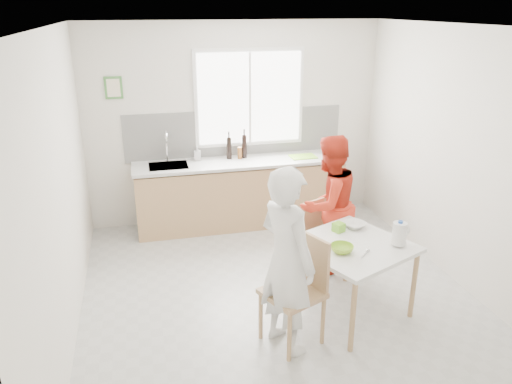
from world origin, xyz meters
TOP-DOWN VIEW (x-y plane):
  - ground at (0.00, 0.00)m, footprint 4.50×4.50m
  - room_shell at (0.00, 0.00)m, footprint 4.50×4.50m
  - window at (0.20, 2.23)m, footprint 1.50×0.06m
  - backsplash at (0.00, 2.24)m, footprint 3.00×0.02m
  - picture_frame at (-1.55, 2.23)m, footprint 0.22×0.03m
  - kitchen_counter at (-0.00, 1.95)m, footprint 2.84×0.64m
  - dining_table at (0.60, -0.41)m, footprint 1.29×1.29m
  - chair_left at (-0.02, -0.68)m, footprint 0.61×0.61m
  - chair_far at (0.59, 0.48)m, footprint 0.50×0.50m
  - person_white at (-0.16, -0.74)m, footprint 0.62×0.72m
  - person_red at (0.70, 0.49)m, footprint 0.94×0.86m
  - bowl_green at (0.43, -0.53)m, footprint 0.28×0.28m
  - bowl_white at (0.77, -0.06)m, footprint 0.30×0.30m
  - milk_jug at (1.01, -0.53)m, footprint 0.18×0.13m
  - green_box at (0.57, -0.11)m, footprint 0.13×0.13m
  - spoon at (0.61, -0.64)m, footprint 0.12×0.12m
  - cutting_board at (0.87, 1.91)m, footprint 0.36×0.26m
  - wine_bottle_a at (0.09, 2.08)m, footprint 0.07×0.07m
  - wine_bottle_b at (-0.12, 2.07)m, footprint 0.07×0.07m
  - jar_amber at (0.02, 2.04)m, footprint 0.06×0.06m
  - soap_bottle at (-0.55, 2.12)m, footprint 0.10×0.10m

SIDE VIEW (x-z plane):
  - ground at x=0.00m, z-range 0.00..0.00m
  - kitchen_counter at x=0.00m, z-range -0.27..1.10m
  - chair_far at x=0.59m, z-range 0.04..0.86m
  - chair_left at x=-0.02m, z-range 0.05..1.05m
  - dining_table at x=0.60m, z-range 0.30..1.05m
  - spoon at x=0.61m, z-range 0.75..0.77m
  - bowl_white at x=0.77m, z-range 0.75..0.81m
  - bowl_green at x=0.43m, z-range 0.75..0.82m
  - person_red at x=0.70m, z-range 0.00..1.58m
  - green_box at x=0.57m, z-range 0.75..0.84m
  - person_white at x=-0.16m, z-range 0.00..1.68m
  - milk_jug at x=1.01m, z-range 0.76..0.99m
  - cutting_board at x=0.87m, z-range 0.92..0.93m
  - jar_amber at x=0.02m, z-range 0.92..1.08m
  - soap_bottle at x=-0.55m, z-range 0.92..1.11m
  - wine_bottle_b at x=-0.12m, z-range 0.92..1.22m
  - wine_bottle_a at x=0.09m, z-range 0.92..1.24m
  - backsplash at x=0.00m, z-range 0.90..1.55m
  - room_shell at x=0.00m, z-range -0.61..3.89m
  - window at x=0.20m, z-range 1.05..2.35m
  - picture_frame at x=-1.55m, z-range 1.76..2.04m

